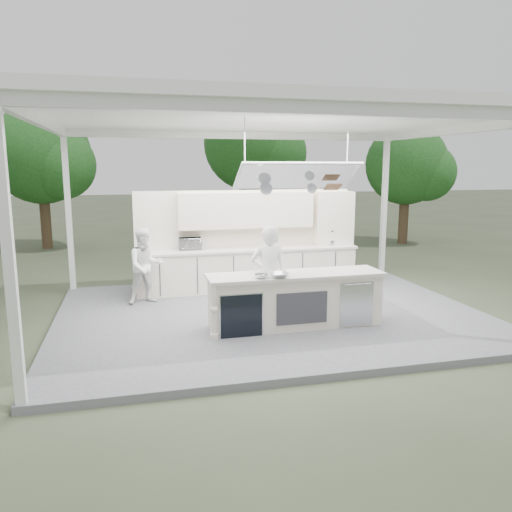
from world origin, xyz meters
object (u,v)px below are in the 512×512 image
object	(u,v)px
head_chef	(269,275)
demo_island	(294,300)
back_counter	(248,269)
sous_chef	(146,266)

from	to	relation	value
head_chef	demo_island	bearing A→B (deg)	161.33
back_counter	head_chef	size ratio (longest dim) A/B	2.85
demo_island	sous_chef	bearing A→B (deg)	138.48
demo_island	back_counter	size ratio (longest dim) A/B	0.61
demo_island	head_chef	size ratio (longest dim) A/B	1.74
demo_island	back_counter	bearing A→B (deg)	93.63
head_chef	sous_chef	world-z (taller)	head_chef
back_counter	head_chef	xyz separation A→B (m)	(-0.23, -2.60, 0.41)
back_counter	sous_chef	xyz separation A→B (m)	(-2.29, -0.62, 0.30)
back_counter	sous_chef	size ratio (longest dim) A/B	3.28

